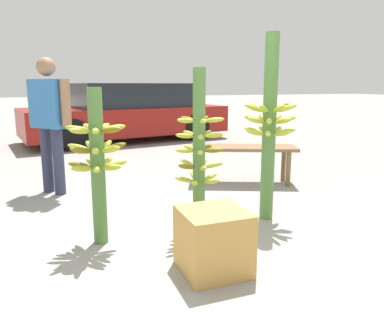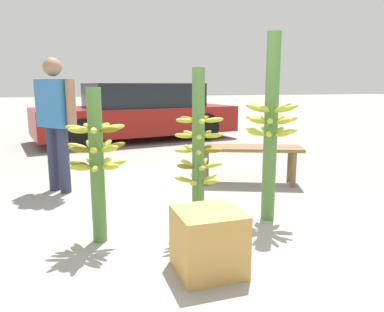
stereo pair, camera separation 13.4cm
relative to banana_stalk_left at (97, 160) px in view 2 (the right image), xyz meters
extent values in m
plane|color=gray|center=(0.77, -0.48, -0.68)|extent=(80.00, 80.00, 0.00)
cylinder|color=#4C7A38|center=(0.00, 0.00, -0.06)|extent=(0.11, 0.11, 1.25)
ellipsoid|color=#ADB733|center=(-0.02, -0.14, 0.25)|extent=(0.07, 0.19, 0.07)
ellipsoid|color=#736414|center=(0.10, -0.10, 0.25)|extent=(0.17, 0.17, 0.07)
ellipsoid|color=#ADB733|center=(0.14, 0.01, 0.25)|extent=(0.19, 0.07, 0.07)
ellipsoid|color=#ADB733|center=(0.08, 0.12, 0.25)|extent=(0.15, 0.19, 0.07)
ellipsoid|color=#ADB733|center=(-0.04, 0.14, 0.25)|extent=(0.10, 0.20, 0.07)
ellipsoid|color=#ADB733|center=(-0.13, 0.05, 0.25)|extent=(0.19, 0.11, 0.07)
ellipsoid|color=#ADB733|center=(-0.12, -0.07, 0.25)|extent=(0.19, 0.14, 0.07)
ellipsoid|color=#ADB733|center=(0.09, 0.11, 0.10)|extent=(0.15, 0.18, 0.09)
ellipsoid|color=#ADB733|center=(-0.03, 0.14, 0.10)|extent=(0.09, 0.20, 0.09)
ellipsoid|color=#ADB733|center=(-0.13, 0.06, 0.10)|extent=(0.19, 0.12, 0.09)
ellipsoid|color=#736414|center=(-0.13, -0.06, 0.10)|extent=(0.19, 0.13, 0.09)
ellipsoid|color=#ADB733|center=(-0.03, -0.14, 0.10)|extent=(0.09, 0.20, 0.09)
ellipsoid|color=#ADB733|center=(0.09, -0.11, 0.10)|extent=(0.16, 0.18, 0.09)
ellipsoid|color=#736414|center=(0.14, 0.00, 0.10)|extent=(0.19, 0.05, 0.09)
ellipsoid|color=#ADB733|center=(0.08, 0.12, -0.04)|extent=(0.15, 0.18, 0.08)
ellipsoid|color=#ADB733|center=(-0.04, 0.14, -0.04)|extent=(0.10, 0.20, 0.08)
ellipsoid|color=#736414|center=(-0.13, 0.06, -0.04)|extent=(0.19, 0.12, 0.08)
ellipsoid|color=#ADB733|center=(-0.13, -0.07, -0.04)|extent=(0.19, 0.13, 0.08)
ellipsoid|color=#ADB733|center=(-0.03, -0.14, -0.04)|extent=(0.08, 0.20, 0.08)
ellipsoid|color=#ADB733|center=(0.09, -0.11, -0.04)|extent=(0.16, 0.18, 0.08)
ellipsoid|color=#ADB733|center=(0.14, 0.01, -0.04)|extent=(0.19, 0.06, 0.08)
cylinder|color=#4C7A38|center=(0.83, -0.09, 0.02)|extent=(0.10, 0.10, 1.41)
ellipsoid|color=#ADB733|center=(0.70, -0.11, 0.30)|extent=(0.17, 0.07, 0.06)
ellipsoid|color=#ADB733|center=(0.81, -0.21, 0.30)|extent=(0.06, 0.17, 0.06)
ellipsoid|color=#ADB733|center=(0.94, -0.14, 0.30)|extent=(0.17, 0.11, 0.06)
ellipsoid|color=#736414|center=(0.91, 0.01, 0.30)|extent=(0.14, 0.15, 0.06)
ellipsoid|color=#736414|center=(0.77, 0.03, 0.30)|extent=(0.11, 0.16, 0.06)
ellipsoid|color=#ADB733|center=(0.79, -0.21, 0.17)|extent=(0.09, 0.17, 0.06)
ellipsoid|color=#ADB733|center=(0.93, -0.16, 0.17)|extent=(0.16, 0.13, 0.06)
ellipsoid|color=#736414|center=(0.93, -0.01, 0.17)|extent=(0.15, 0.13, 0.06)
ellipsoid|color=#ADB733|center=(0.78, 0.03, 0.17)|extent=(0.09, 0.17, 0.06)
ellipsoid|color=#ADB733|center=(0.70, -0.09, 0.17)|extent=(0.16, 0.04, 0.06)
ellipsoid|color=#736414|center=(0.93, -0.16, 0.05)|extent=(0.16, 0.13, 0.06)
ellipsoid|color=#736414|center=(0.93, -0.01, 0.05)|extent=(0.16, 0.13, 0.06)
ellipsoid|color=#ADB733|center=(0.79, 0.04, 0.05)|extent=(0.09, 0.17, 0.06)
ellipsoid|color=#ADB733|center=(0.70, -0.09, 0.05)|extent=(0.16, 0.04, 0.06)
ellipsoid|color=#ADB733|center=(0.79, -0.21, 0.05)|extent=(0.09, 0.17, 0.06)
ellipsoid|color=#ADB733|center=(0.81, -0.21, -0.08)|extent=(0.06, 0.17, 0.08)
ellipsoid|color=#ADB733|center=(0.94, -0.14, -0.08)|extent=(0.17, 0.10, 0.08)
ellipsoid|color=#ADB733|center=(0.91, 0.01, -0.08)|extent=(0.14, 0.15, 0.08)
ellipsoid|color=#ADB733|center=(0.76, 0.02, -0.08)|extent=(0.12, 0.16, 0.08)
ellipsoid|color=#736414|center=(0.70, -0.11, -0.08)|extent=(0.17, 0.08, 0.08)
ellipsoid|color=#ADB733|center=(0.71, -0.05, -0.21)|extent=(0.17, 0.09, 0.08)
ellipsoid|color=#ADB733|center=(0.75, -0.19, -0.21)|extent=(0.13, 0.16, 0.08)
ellipsoid|color=#ADB733|center=(0.90, -0.19, -0.21)|extent=(0.13, 0.16, 0.08)
ellipsoid|color=#ADB733|center=(0.95, -0.05, -0.21)|extent=(0.17, 0.09, 0.08)
ellipsoid|color=#ADB733|center=(0.83, 0.04, -0.21)|extent=(0.04, 0.17, 0.08)
cylinder|color=#4C7A38|center=(1.57, 0.02, 0.18)|extent=(0.13, 0.13, 1.73)
ellipsoid|color=#ADB733|center=(1.43, 0.05, 0.38)|extent=(0.20, 0.10, 0.11)
ellipsoid|color=#ADB733|center=(1.45, -0.07, 0.38)|extent=(0.19, 0.16, 0.11)
ellipsoid|color=#ADB733|center=(1.56, -0.13, 0.38)|extent=(0.05, 0.20, 0.11)
ellipsoid|color=#ADB733|center=(1.68, -0.08, 0.38)|extent=(0.18, 0.16, 0.11)
ellipsoid|color=#736414|center=(1.71, 0.05, 0.38)|extent=(0.20, 0.09, 0.11)
ellipsoid|color=#ADB733|center=(1.64, 0.15, 0.38)|extent=(0.13, 0.20, 0.11)
ellipsoid|color=#ADB733|center=(1.51, 0.15, 0.38)|extent=(0.12, 0.20, 0.11)
ellipsoid|color=#ADB733|center=(1.62, -0.13, 0.27)|extent=(0.11, 0.20, 0.09)
ellipsoid|color=#ADB733|center=(1.71, -0.04, 0.27)|extent=(0.20, 0.11, 0.09)
ellipsoid|color=#ADB733|center=(1.70, 0.09, 0.27)|extent=(0.19, 0.14, 0.09)
ellipsoid|color=#ADB733|center=(1.59, 0.17, 0.27)|extent=(0.07, 0.20, 0.09)
ellipsoid|color=#ADB733|center=(1.46, 0.13, 0.27)|extent=(0.17, 0.18, 0.09)
ellipsoid|color=#ADB733|center=(1.42, 0.00, 0.27)|extent=(0.20, 0.07, 0.09)
ellipsoid|color=#ADB733|center=(1.49, -0.11, 0.27)|extent=(0.15, 0.19, 0.09)
ellipsoid|color=#ADB733|center=(1.42, 0.01, 0.16)|extent=(0.20, 0.06, 0.09)
ellipsoid|color=#ADB733|center=(1.48, -0.11, 0.16)|extent=(0.15, 0.19, 0.09)
ellipsoid|color=#ADB733|center=(1.61, -0.13, 0.16)|extent=(0.10, 0.20, 0.09)
ellipsoid|color=#ADB733|center=(1.71, -0.04, 0.16)|extent=(0.20, 0.12, 0.09)
ellipsoid|color=#ADB733|center=(1.70, 0.09, 0.16)|extent=(0.20, 0.14, 0.09)
ellipsoid|color=#ADB733|center=(1.59, 0.17, 0.16)|extent=(0.08, 0.20, 0.09)
ellipsoid|color=#ADB733|center=(1.47, 0.13, 0.16)|extent=(0.17, 0.18, 0.09)
cylinder|color=#2D334C|center=(-0.27, 1.58, -0.29)|extent=(0.18, 0.18, 0.78)
cylinder|color=#2D334C|center=(-0.40, 1.73, -0.29)|extent=(0.18, 0.18, 0.78)
cube|color=#3372B2|center=(-0.33, 1.65, 0.37)|extent=(0.44, 0.47, 0.55)
cylinder|color=#936B4C|center=(-0.16, 1.44, 0.39)|extent=(0.15, 0.15, 0.52)
cylinder|color=#936B4C|center=(-0.51, 1.87, 0.39)|extent=(0.15, 0.15, 0.52)
sphere|color=#936B4C|center=(-0.33, 1.65, 0.79)|extent=(0.21, 0.21, 0.21)
cube|color=brown|center=(2.00, 1.27, -0.22)|extent=(1.41, 0.92, 0.04)
cylinder|color=brown|center=(1.55, 1.63, -0.46)|extent=(0.06, 0.06, 0.45)
cylinder|color=brown|center=(2.56, 1.20, -0.46)|extent=(0.06, 0.06, 0.45)
cylinder|color=brown|center=(1.43, 1.35, -0.46)|extent=(0.06, 0.06, 0.45)
cylinder|color=brown|center=(2.44, 0.91, -0.46)|extent=(0.06, 0.06, 0.45)
cube|color=maroon|center=(1.31, 5.64, -0.21)|extent=(4.73, 2.50, 0.60)
cube|color=black|center=(1.49, 5.67, 0.35)|extent=(2.71, 2.02, 0.53)
cylinder|color=black|center=(0.07, 4.62, -0.37)|extent=(0.65, 0.30, 0.63)
cylinder|color=black|center=(-0.20, 6.20, -0.37)|extent=(0.65, 0.30, 0.63)
cylinder|color=black|center=(2.82, 5.08, -0.37)|extent=(0.65, 0.30, 0.63)
cylinder|color=black|center=(2.55, 6.67, -0.37)|extent=(0.65, 0.30, 0.63)
cube|color=#C69347|center=(0.66, -0.76, -0.47)|extent=(0.44, 0.44, 0.44)
camera|label=1|loc=(-0.32, -2.96, 0.58)|focal=35.00mm
camera|label=2|loc=(-0.20, -3.00, 0.58)|focal=35.00mm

